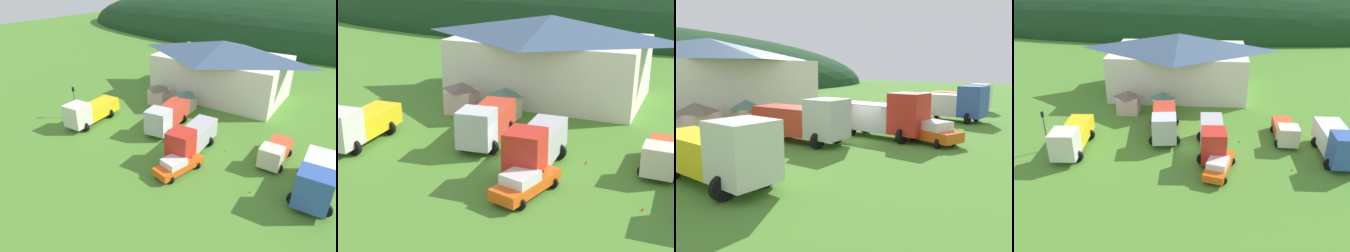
# 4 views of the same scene
# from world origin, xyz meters

# --- Properties ---
(ground_plane) EXTENTS (200.00, 200.00, 0.00)m
(ground_plane) POSITION_xyz_m (0.00, 0.00, 0.00)
(ground_plane) COLOR #4C842D
(depot_building) EXTENTS (19.55, 12.37, 8.14)m
(depot_building) POSITION_xyz_m (-2.70, 16.64, 4.19)
(depot_building) COLOR white
(depot_building) RESTS_ON ground
(play_shed_cream) EXTENTS (2.39, 2.40, 2.79)m
(play_shed_cream) POSITION_xyz_m (-4.01, 8.51, 1.44)
(play_shed_cream) COLOR beige
(play_shed_cream) RESTS_ON ground
(play_shed_pink) EXTENTS (2.77, 2.45, 2.86)m
(play_shed_pink) POSITION_xyz_m (-8.27, 8.37, 1.48)
(play_shed_pink) COLOR beige
(play_shed_pink) RESTS_ON ground
(flatbed_truck_yellow) EXTENTS (3.42, 7.50, 3.19)m
(flatbed_truck_yellow) POSITION_xyz_m (-11.84, -1.44, 1.59)
(flatbed_truck_yellow) COLOR silver
(flatbed_truck_yellow) RESTS_ON ground
(tow_truck_silver) EXTENTS (3.76, 7.59, 3.24)m
(tow_truck_silver) POSITION_xyz_m (-3.09, 2.59, 1.67)
(tow_truck_silver) COLOR silver
(tow_truck_silver) RESTS_ON ground
(crane_truck_red) EXTENTS (3.26, 7.62, 3.53)m
(crane_truck_red) POSITION_xyz_m (2.05, -0.71, 1.76)
(crane_truck_red) COLOR red
(crane_truck_red) RESTS_ON ground
(light_truck_cream) EXTENTS (2.57, 5.50, 2.32)m
(light_truck_cream) POSITION_xyz_m (9.69, 2.43, 1.15)
(light_truck_cream) COLOR beige
(light_truck_cream) RESTS_ON ground
(box_truck_blue) EXTENTS (3.50, 7.09, 3.58)m
(box_truck_blue) POSITION_xyz_m (13.88, -0.82, 1.80)
(box_truck_blue) COLOR #3356AD
(box_truck_blue) RESTS_ON ground
(heavy_rig_white) EXTENTS (3.11, 7.24, 3.37)m
(heavy_rig_white) POSITION_xyz_m (23.31, 2.07, 1.62)
(heavy_rig_white) COLOR white
(heavy_rig_white) RESTS_ON ground
(service_pickup_orange) EXTENTS (3.09, 5.27, 1.66)m
(service_pickup_orange) POSITION_xyz_m (2.68, -4.23, 0.83)
(service_pickup_orange) COLOR #F05A16
(service_pickup_orange) RESTS_ON ground
(traffic_cone_near_pickup) EXTENTS (0.36, 0.36, 0.57)m
(traffic_cone_near_pickup) POSITION_xyz_m (4.93, 1.73, 0.00)
(traffic_cone_near_pickup) COLOR orange
(traffic_cone_near_pickup) RESTS_ON ground
(traffic_cone_mid_row) EXTENTS (0.36, 0.36, 0.46)m
(traffic_cone_mid_row) POSITION_xyz_m (9.42, -3.31, 0.00)
(traffic_cone_mid_row) COLOR orange
(traffic_cone_mid_row) RESTS_ON ground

